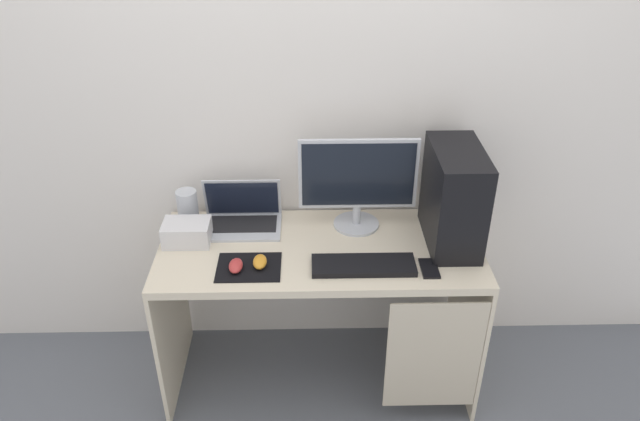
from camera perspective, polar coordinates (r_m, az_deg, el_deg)
name	(u,v)px	position (r m, az deg, el deg)	size (l,w,h in m)	color
ground_plane	(320,373)	(3.07, 0.00, -15.15)	(8.00, 8.00, 0.00)	slate
wall_back	(319,97)	(2.63, -0.11, 10.71)	(4.00, 0.05, 2.60)	silver
desk	(324,278)	(2.66, 0.41, -6.38)	(1.38, 0.60, 0.76)	beige
pc_tower	(454,197)	(2.57, 12.54, 1.25)	(0.20, 0.40, 0.43)	black
monitor	(358,182)	(2.61, 3.60, 2.70)	(0.51, 0.20, 0.43)	#B7BCC6
laptop	(242,217)	(2.72, -7.35, -0.61)	(0.34, 0.22, 0.21)	#B7BCC6
speaker	(188,207)	(2.76, -12.40, 0.32)	(0.09, 0.09, 0.16)	#B7BCC6
projector	(187,232)	(2.64, -12.46, -2.04)	(0.20, 0.14, 0.10)	silver
keyboard	(364,265)	(2.45, 4.14, -5.19)	(0.42, 0.14, 0.02)	black
mousepad	(249,267)	(2.47, -6.74, -5.34)	(0.26, 0.20, 0.01)	black
mouse_left	(260,262)	(2.46, -5.71, -4.84)	(0.06, 0.10, 0.03)	orange
mouse_right	(236,266)	(2.45, -7.96, -5.19)	(0.06, 0.10, 0.03)	#B23333
cell_phone	(429,268)	(2.48, 10.29, -5.41)	(0.07, 0.13, 0.01)	black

